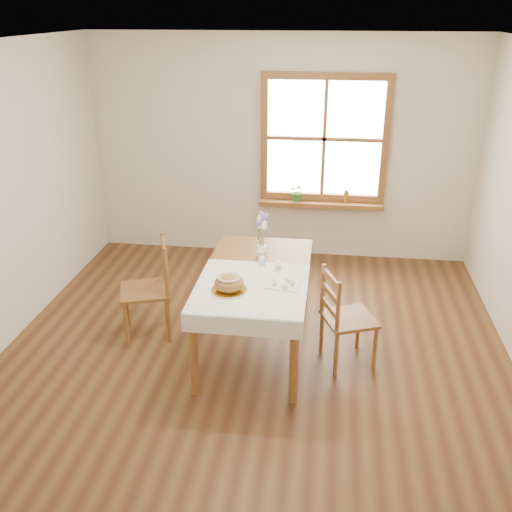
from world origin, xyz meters
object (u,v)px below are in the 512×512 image
Objects in this scene: dining_table at (256,281)px; chair_right at (349,317)px; chair_left at (145,289)px; bread_plate at (229,290)px; flower_vase at (261,251)px.

chair_right reaches higher than dining_table.
chair_left reaches higher than bread_plate.
chair_left is (-1.04, 0.09, -0.20)m from dining_table.
flower_vase is (0.17, 0.73, 0.03)m from bread_plate.
chair_right reaches higher than bread_plate.
chair_left reaches higher than chair_right.
dining_table is 1.83× the size of chair_right.
flower_vase is (1.05, 0.24, 0.33)m from chair_left.
bread_plate is at bearing -112.38° from dining_table.
flower_vase is at bearing 76.90° from bread_plate.
bread_plate is at bearing 83.83° from chair_right.
chair_right is at bearing -8.78° from dining_table.
chair_left reaches higher than flower_vase.
chair_left is at bearing -166.93° from flower_vase.
bread_plate is (-0.16, -0.40, 0.10)m from dining_table.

